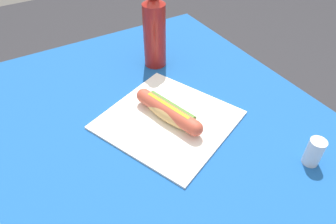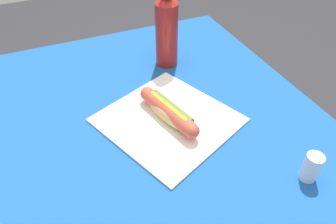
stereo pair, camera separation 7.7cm
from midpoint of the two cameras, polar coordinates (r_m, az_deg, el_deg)
The scene contains 5 objects.
dining_table at distance 0.86m, azimuth 2.42°, elevation -10.22°, with size 1.10×0.83×0.73m.
paper_wrapper at distance 0.78m, azimuth 2.79°, elevation -1.60°, with size 0.30×0.29×0.01m, color white.
hot_dog at distance 0.77m, azimuth 2.92°, elevation -0.01°, with size 0.21×0.09×0.05m.
soda_bottle at distance 0.94m, azimuth 2.15°, elevation 14.75°, with size 0.07×0.07×0.25m.
salt_shaker at distance 0.72m, azimuth 27.86°, elevation -9.20°, with size 0.04×0.04×0.07m, color silver.
Camera 2 is at (0.49, -0.21, 1.27)m, focal length 32.84 mm.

